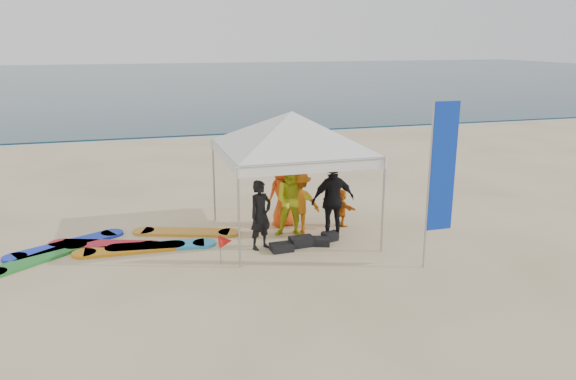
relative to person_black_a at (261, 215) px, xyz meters
The scene contains 14 objects.
ground 2.27m from the person_black_a, 72.44° to the right, with size 120.00×120.00×0.00m, color beige.
ocean 57.99m from the person_black_a, 89.37° to the left, with size 160.00×84.00×0.08m, color #0C2633.
shoreline_foam 16.21m from the person_black_a, 87.74° to the left, with size 160.00×1.20×0.01m, color silver.
person_black_a is the anchor object (origin of this frame).
person_yellow 1.13m from the person_black_a, 31.87° to the left, with size 0.90×0.70×1.85m, color #C4CF1D.
person_orange_a 1.42m from the person_black_a, 33.51° to the left, with size 1.04×0.60×1.60m, color #CA6712.
person_black_b 1.89m from the person_black_a, ahead, with size 1.11×0.46×1.90m, color black.
person_orange_b 1.72m from the person_black_a, 56.42° to the left, with size 0.85×0.55×1.74m, color #EC4F15.
person_seated 2.63m from the person_black_a, 22.77° to the left, with size 0.91×0.29×0.99m, color #CD6312.
canopy_tent 2.55m from the person_black_a, 35.39° to the left, with size 4.69×4.69×3.54m.
feather_flag 4.17m from the person_black_a, 31.92° to the right, with size 0.61×0.04×3.65m.
marker_pennant 1.18m from the person_black_a, 145.76° to the right, with size 0.28×0.28×0.64m.
gear_pile 1.26m from the person_black_a, ahead, with size 1.78×0.70×0.22m.
surfboard_spread 3.53m from the person_black_a, 162.26° to the left, with size 5.43×2.34×0.07m.
Camera 1 is at (-3.51, -10.00, 4.76)m, focal length 35.00 mm.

